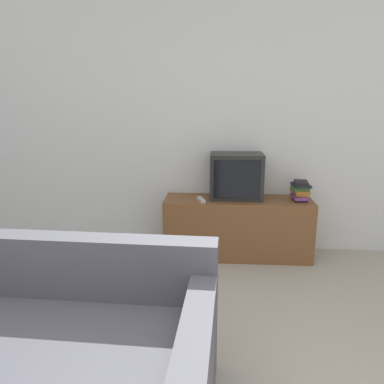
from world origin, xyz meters
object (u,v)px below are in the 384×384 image
at_px(tv_stand, 237,228).
at_px(remote_on_stand, 201,200).
at_px(book_stack, 300,191).
at_px(television, 236,176).
at_px(couch, 22,364).

height_order(tv_stand, remote_on_stand, remote_on_stand).
bearing_deg(book_stack, television, 174.61).
distance_m(tv_stand, book_stack, 0.73).
distance_m(television, couch, 2.50).
xyz_separation_m(television, book_stack, (0.63, -0.06, -0.13)).
bearing_deg(tv_stand, couch, -119.22).
bearing_deg(tv_stand, remote_on_stand, -166.50).
distance_m(book_stack, remote_on_stand, 0.98).
height_order(tv_stand, book_stack, book_stack).
relative_size(television, couch, 0.27).
bearing_deg(book_stack, couch, -130.46).
relative_size(tv_stand, television, 2.81).
xyz_separation_m(television, couch, (-1.15, -2.15, -0.54)).
bearing_deg(television, tv_stand, -63.13).
bearing_deg(television, couch, -118.22).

